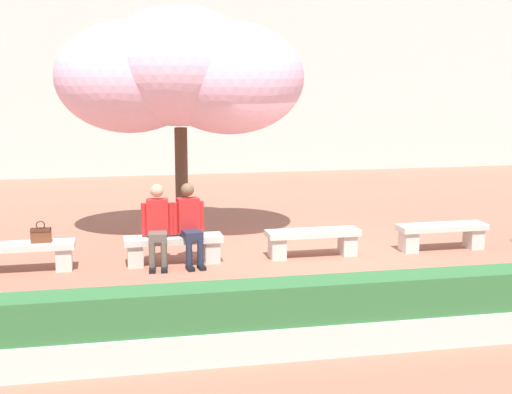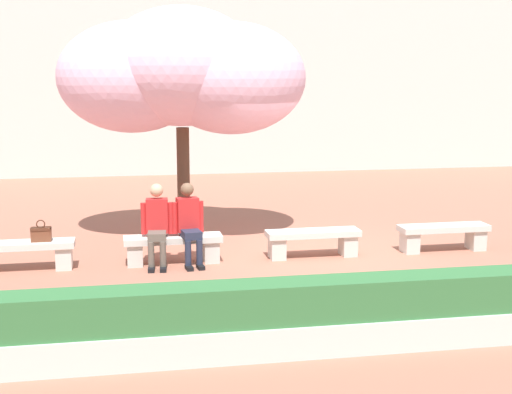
# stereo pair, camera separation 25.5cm
# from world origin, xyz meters

# --- Properties ---
(ground_plane) EXTENTS (100.00, 100.00, 0.00)m
(ground_plane) POSITION_xyz_m (0.00, 0.00, 0.00)
(ground_plane) COLOR #9E604C
(building_facade) EXTENTS (28.00, 4.00, 7.75)m
(building_facade) POSITION_xyz_m (0.00, 12.19, 3.88)
(building_facade) COLOR beige
(building_facade) RESTS_ON ground
(stone_bench_west_end) EXTENTS (1.56, 0.43, 0.45)m
(stone_bench_west_end) POSITION_xyz_m (-4.59, 0.00, 0.29)
(stone_bench_west_end) COLOR beige
(stone_bench_west_end) RESTS_ON ground
(stone_bench_near_west) EXTENTS (1.56, 0.43, 0.45)m
(stone_bench_near_west) POSITION_xyz_m (-2.30, 0.00, 0.29)
(stone_bench_near_west) COLOR beige
(stone_bench_near_west) RESTS_ON ground
(stone_bench_center) EXTENTS (1.56, 0.43, 0.45)m
(stone_bench_center) POSITION_xyz_m (-0.00, 0.00, 0.29)
(stone_bench_center) COLOR beige
(stone_bench_center) RESTS_ON ground
(stone_bench_near_east) EXTENTS (1.56, 0.43, 0.45)m
(stone_bench_near_east) POSITION_xyz_m (2.30, 0.00, 0.29)
(stone_bench_near_east) COLOR beige
(stone_bench_near_east) RESTS_ON ground
(person_seated_left) EXTENTS (0.51, 0.70, 1.29)m
(person_seated_left) POSITION_xyz_m (-2.54, -0.05, 0.70)
(person_seated_left) COLOR black
(person_seated_left) RESTS_ON ground
(person_seated_right) EXTENTS (0.51, 0.72, 1.29)m
(person_seated_right) POSITION_xyz_m (-2.04, -0.05, 0.70)
(person_seated_right) COLOR black
(person_seated_right) RESTS_ON ground
(handbag) EXTENTS (0.30, 0.15, 0.34)m
(handbag) POSITION_xyz_m (-4.31, -0.01, 0.58)
(handbag) COLOR brown
(handbag) RESTS_ON stone_bench_west_end
(cherry_tree_main) EXTENTS (4.40, 2.84, 4.18)m
(cherry_tree_main) POSITION_xyz_m (-1.94, 1.81, 2.99)
(cherry_tree_main) COLOR #513828
(cherry_tree_main) RESTS_ON ground
(planter_hedge_foreground) EXTENTS (12.99, 0.50, 0.80)m
(planter_hedge_foreground) POSITION_xyz_m (0.00, -3.94, 0.39)
(planter_hedge_foreground) COLOR beige
(planter_hedge_foreground) RESTS_ON ground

